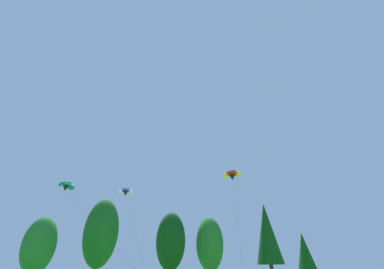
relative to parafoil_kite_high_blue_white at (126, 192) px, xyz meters
name	(u,v)px	position (x,y,z in m)	size (l,w,h in m)	color
treeline_tree_c	(39,245)	(-10.19, 5.65, -7.13)	(4.41, 4.41, 9.67)	#472D19
treeline_tree_d	(101,232)	(-2.08, 8.67, -4.71)	(5.49, 5.49, 13.65)	#472D19
treeline_tree_e	(171,241)	(9.69, 8.08, -5.61)	(5.09, 5.09, 12.17)	#472D19
treeline_tree_f	(210,244)	(17.19, 8.06, -5.82)	(4.99, 4.99, 11.83)	#472D19
treeline_tree_g	(267,233)	(27.21, 4.06, -3.90)	(4.79, 4.79, 14.48)	#472D19
treeline_tree_h	(305,252)	(37.84, 6.72, -6.79)	(3.78, 3.78, 9.89)	#472D19
parafoil_kite_high_blue_white	(126,192)	(0.00, 0.00, 0.00)	(2.71, 13.06, 11.97)	blue
parafoil_kite_mid_red_yellow	(232,175)	(17.64, -1.01, 4.51)	(11.49, 18.84, 17.25)	red
parafoil_kite_far_teal	(66,186)	(-7.80, -2.45, -0.70)	(10.41, 11.15, 11.36)	teal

